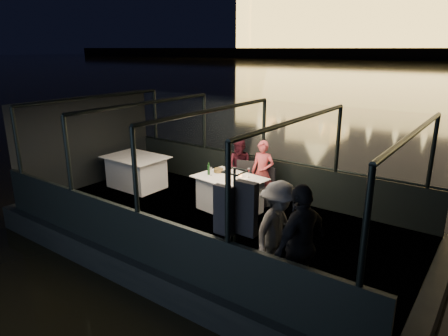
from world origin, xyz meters
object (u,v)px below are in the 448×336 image
Objects in this scene: dining_table_aft at (136,173)px; passenger_stripe at (278,227)px; wine_bottle at (209,168)px; passenger_dark at (301,245)px; chair_port_right at (265,185)px; person_woman_coral at (263,171)px; coat_stand at (234,234)px; chair_port_left at (241,184)px; dining_table_central at (230,194)px; person_man_maroon at (240,166)px.

dining_table_aft is 5.23m from passenger_stripe.
passenger_dark is at bearing -32.24° from wine_bottle.
person_woman_coral is (-0.10, 0.05, 0.30)m from chair_port_right.
coat_stand is 3.23m from wine_bottle.
wine_bottle is at bearing -121.64° from chair_port_right.
dining_table_aft is at bearing -150.57° from chair_port_right.
passenger_stripe is 5.79× the size of wine_bottle.
chair_port_left is at bearing -154.46° from person_woman_coral.
dining_table_central is 0.83× the size of passenger_dark.
passenger_dark is 6.39× the size of wine_bottle.
dining_table_central is at bearing 53.21° from passenger_stripe.
passenger_dark is (5.48, -1.96, 0.47)m from dining_table_aft.
passenger_stripe is 0.63m from passenger_dark.
person_man_maroon is at bearing -175.87° from chair_port_right.
passenger_dark is at bearing -60.85° from person_man_maroon.
person_man_maroon is at bearing 122.25° from coat_stand.
person_man_maroon is (-0.75, 0.12, 0.30)m from chair_port_right.
chair_port_right is 0.82m from person_man_maroon.
chair_port_right is at bearing -24.91° from person_man_maroon.
chair_port_left is 3.45× the size of wine_bottle.
wine_bottle is at bearing -167.02° from dining_table_central.
dining_table_aft is 5.16m from coat_stand.
passenger_stripe is at bearing -110.01° from passenger_dark.
chair_port_left is 0.92m from wine_bottle.
passenger_stripe is at bearing 61.88° from coat_stand.
wine_bottle reaches higher than dining_table_central.
person_man_maroon reaches higher than chair_port_right.
chair_port_right is at bearing 7.60° from chair_port_left.
chair_port_right is at bearing 36.60° from passenger_stripe.
wine_bottle reaches higher than dining_table_aft.
chair_port_right is 0.44× the size of coat_stand.
chair_port_left is at bearing 14.43° from dining_table_aft.
passenger_dark is at bearing -38.80° from chair_port_right.
coat_stand is 1.29× the size of person_woman_coral.
coat_stand reaches higher than person_man_maroon.
person_woman_coral reaches higher than dining_table_aft.
person_man_maroon is (-0.33, 0.92, 0.36)m from dining_table_central.
dining_table_central is 0.73m from wine_bottle.
chair_port_right reaches higher than dining_table_aft.
person_man_maroon is at bearing 22.91° from dining_table_aft.
person_man_maroon reaches higher than wine_bottle.
coat_stand is 0.94m from passenger_dark.
dining_table_aft is at bearing -177.22° from dining_table_central.
passenger_dark reaches higher than wine_bottle.
chair_port_left is at bearing -69.52° from person_man_maroon.
person_woman_coral is 0.84× the size of passenger_dark.
dining_table_aft is at bearing 74.64° from passenger_stripe.
person_woman_coral is at bearing -21.73° from person_man_maroon.
passenger_dark is at bearing -38.25° from dining_table_central.
chair_port_right is (0.50, 0.22, 0.00)m from chair_port_left.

